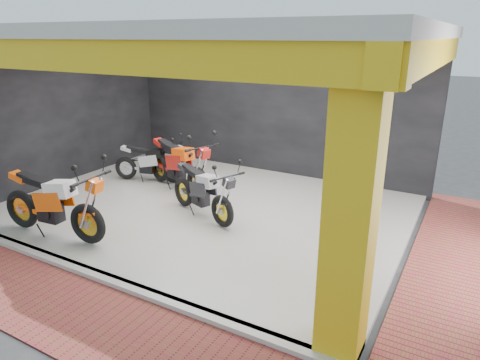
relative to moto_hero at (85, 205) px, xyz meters
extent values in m
plane|color=#2D2D30|center=(0.78, 0.39, -0.84)|extent=(80.00, 80.00, 0.00)
cube|color=silver|center=(0.78, 2.39, -0.79)|extent=(8.00, 6.00, 0.10)
cube|color=beige|center=(0.78, 2.39, 2.76)|extent=(8.40, 6.40, 0.20)
cube|color=black|center=(0.78, 5.49, 0.91)|extent=(8.20, 0.20, 3.50)
cube|color=black|center=(-3.32, 2.39, 0.91)|extent=(0.20, 6.20, 3.50)
cube|color=gold|center=(4.53, -0.36, 0.91)|extent=(0.50, 0.50, 3.50)
cube|color=gold|center=(0.78, -0.61, 2.46)|extent=(8.40, 0.30, 0.40)
cube|color=gold|center=(4.78, 2.39, 2.46)|extent=(0.30, 6.40, 0.40)
cube|color=silver|center=(0.78, -0.63, -0.79)|extent=(8.00, 0.20, 0.10)
cube|color=maroon|center=(0.78, -1.41, -0.83)|extent=(9.00, 1.40, 0.03)
cube|color=maroon|center=(5.58, 2.39, -0.83)|extent=(1.40, 7.00, 0.03)
camera|label=1|loc=(5.55, -4.53, 2.70)|focal=32.00mm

